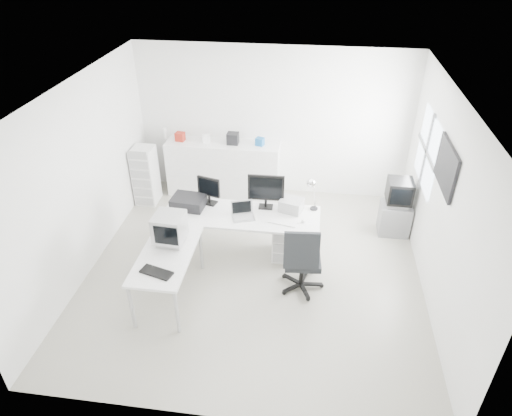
# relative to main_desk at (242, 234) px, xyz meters

# --- Properties ---
(floor) EXTENTS (5.00, 5.00, 0.01)m
(floor) POSITION_rel_main_desk_xyz_m (0.25, -0.38, -0.38)
(floor) COLOR silver
(floor) RESTS_ON ground
(ceiling) EXTENTS (5.00, 5.00, 0.01)m
(ceiling) POSITION_rel_main_desk_xyz_m (0.25, -0.38, 2.42)
(ceiling) COLOR white
(ceiling) RESTS_ON back_wall
(back_wall) EXTENTS (5.00, 0.02, 2.80)m
(back_wall) POSITION_rel_main_desk_xyz_m (0.25, 2.12, 1.02)
(back_wall) COLOR white
(back_wall) RESTS_ON floor
(left_wall) EXTENTS (0.02, 5.00, 2.80)m
(left_wall) POSITION_rel_main_desk_xyz_m (-2.25, -0.38, 1.02)
(left_wall) COLOR white
(left_wall) RESTS_ON floor
(right_wall) EXTENTS (0.02, 5.00, 2.80)m
(right_wall) POSITION_rel_main_desk_xyz_m (2.75, -0.38, 1.02)
(right_wall) COLOR white
(right_wall) RESTS_ON floor
(window) EXTENTS (0.02, 1.20, 1.10)m
(window) POSITION_rel_main_desk_xyz_m (2.73, 0.82, 1.23)
(window) COLOR white
(window) RESTS_ON right_wall
(wall_picture) EXTENTS (0.04, 0.90, 0.60)m
(wall_picture) POSITION_rel_main_desk_xyz_m (2.72, -0.28, 1.52)
(wall_picture) COLOR black
(wall_picture) RESTS_ON right_wall
(main_desk) EXTENTS (2.40, 0.80, 0.75)m
(main_desk) POSITION_rel_main_desk_xyz_m (0.00, 0.00, 0.00)
(main_desk) COLOR white
(main_desk) RESTS_ON floor
(side_desk) EXTENTS (0.70, 1.40, 0.75)m
(side_desk) POSITION_rel_main_desk_xyz_m (-0.85, -1.10, 0.00)
(side_desk) COLOR white
(side_desk) RESTS_ON floor
(drawer_pedestal) EXTENTS (0.40, 0.50, 0.60)m
(drawer_pedestal) POSITION_rel_main_desk_xyz_m (0.70, 0.05, -0.08)
(drawer_pedestal) COLOR white
(drawer_pedestal) RESTS_ON floor
(inkjet_printer) EXTENTS (0.53, 0.43, 0.18)m
(inkjet_printer) POSITION_rel_main_desk_xyz_m (-0.85, 0.10, 0.46)
(inkjet_printer) COLOR black
(inkjet_printer) RESTS_ON main_desk
(lcd_monitor_small) EXTENTS (0.42, 0.31, 0.47)m
(lcd_monitor_small) POSITION_rel_main_desk_xyz_m (-0.55, 0.25, 0.61)
(lcd_monitor_small) COLOR black
(lcd_monitor_small) RESTS_ON main_desk
(lcd_monitor_large) EXTENTS (0.56, 0.24, 0.58)m
(lcd_monitor_large) POSITION_rel_main_desk_xyz_m (0.35, 0.25, 0.67)
(lcd_monitor_large) COLOR black
(lcd_monitor_large) RESTS_ON main_desk
(laptop) EXTENTS (0.45, 0.46, 0.24)m
(laptop) POSITION_rel_main_desk_xyz_m (0.05, -0.10, 0.49)
(laptop) COLOR #B7B7BA
(laptop) RESTS_ON main_desk
(white_keyboard) EXTENTS (0.45, 0.22, 0.02)m
(white_keyboard) POSITION_rel_main_desk_xyz_m (0.65, -0.15, 0.38)
(white_keyboard) COLOR white
(white_keyboard) RESTS_ON main_desk
(white_mouse) EXTENTS (0.06, 0.06, 0.06)m
(white_mouse) POSITION_rel_main_desk_xyz_m (0.95, -0.10, 0.40)
(white_mouse) COLOR white
(white_mouse) RESTS_ON main_desk
(laser_printer) EXTENTS (0.40, 0.37, 0.19)m
(laser_printer) POSITION_rel_main_desk_xyz_m (0.75, 0.22, 0.47)
(laser_printer) COLOR #A0A0A0
(laser_printer) RESTS_ON main_desk
(desk_lamp) EXTENTS (0.19, 0.19, 0.46)m
(desk_lamp) POSITION_rel_main_desk_xyz_m (1.10, 0.30, 0.60)
(desk_lamp) COLOR silver
(desk_lamp) RESTS_ON main_desk
(crt_monitor) EXTENTS (0.42, 0.42, 0.46)m
(crt_monitor) POSITION_rel_main_desk_xyz_m (-0.85, -0.85, 0.60)
(crt_monitor) COLOR #B7B7BA
(crt_monitor) RESTS_ON side_desk
(black_keyboard) EXTENTS (0.45, 0.28, 0.03)m
(black_keyboard) POSITION_rel_main_desk_xyz_m (-0.85, -1.50, 0.39)
(black_keyboard) COLOR black
(black_keyboard) RESTS_ON side_desk
(office_chair) EXTENTS (0.70, 0.70, 1.13)m
(office_chair) POSITION_rel_main_desk_xyz_m (0.99, -0.67, 0.19)
(office_chair) COLOR #222527
(office_chair) RESTS_ON floor
(tv_cabinet) EXTENTS (0.50, 0.41, 0.55)m
(tv_cabinet) POSITION_rel_main_desk_xyz_m (2.47, 0.93, -0.10)
(tv_cabinet) COLOR gray
(tv_cabinet) RESTS_ON floor
(crt_tv) EXTENTS (0.50, 0.48, 0.45)m
(crt_tv) POSITION_rel_main_desk_xyz_m (2.47, 0.93, 0.40)
(crt_tv) COLOR black
(crt_tv) RESTS_ON tv_cabinet
(sideboard) EXTENTS (2.12, 0.53, 1.06)m
(sideboard) POSITION_rel_main_desk_xyz_m (-0.65, 1.86, 0.16)
(sideboard) COLOR white
(sideboard) RESTS_ON floor
(clutter_box_a) EXTENTS (0.18, 0.16, 0.16)m
(clutter_box_a) POSITION_rel_main_desk_xyz_m (-1.45, 1.86, 0.77)
(clutter_box_a) COLOR #A42417
(clutter_box_a) RESTS_ON sideboard
(clutter_box_b) EXTENTS (0.17, 0.16, 0.15)m
(clutter_box_b) POSITION_rel_main_desk_xyz_m (-0.95, 1.86, 0.76)
(clutter_box_b) COLOR white
(clutter_box_b) RESTS_ON sideboard
(clutter_box_c) EXTENTS (0.21, 0.19, 0.21)m
(clutter_box_c) POSITION_rel_main_desk_xyz_m (-0.45, 1.86, 0.79)
(clutter_box_c) COLOR black
(clutter_box_c) RESTS_ON sideboard
(clutter_box_d) EXTENTS (0.17, 0.16, 0.14)m
(clutter_box_d) POSITION_rel_main_desk_xyz_m (0.05, 1.86, 0.76)
(clutter_box_d) COLOR #1861A8
(clutter_box_d) RESTS_ON sideboard
(clutter_bottle) EXTENTS (0.07, 0.07, 0.22)m
(clutter_bottle) POSITION_rel_main_desk_xyz_m (-1.75, 1.90, 0.80)
(clutter_bottle) COLOR white
(clutter_bottle) RESTS_ON sideboard
(filing_cabinet) EXTENTS (0.38, 0.46, 1.09)m
(filing_cabinet) POSITION_rel_main_desk_xyz_m (-2.03, 1.36, 0.17)
(filing_cabinet) COLOR white
(filing_cabinet) RESTS_ON floor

